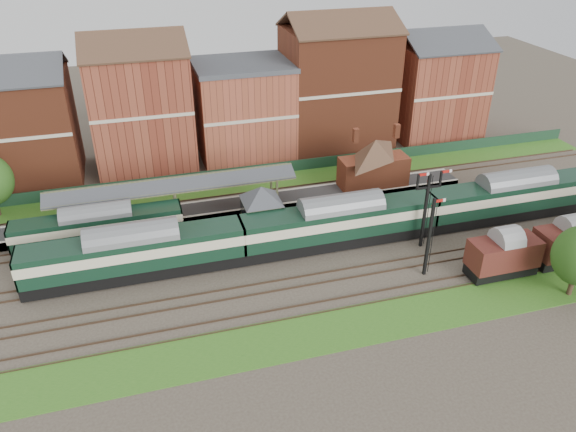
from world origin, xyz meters
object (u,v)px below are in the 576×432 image
object	(u,v)px
signal_box	(262,212)
platform_railcar	(98,227)
goods_van_a	(503,255)
semaphore_bracket	(426,205)
dmu_train	(340,222)

from	to	relation	value
signal_box	platform_railcar	bearing A→B (deg)	168.44
signal_box	goods_van_a	xyz separation A→B (m)	(19.72, -12.25, -0.99)
goods_van_a	semaphore_bracket	bearing A→B (deg)	125.76
signal_box	semaphore_bracket	size ratio (longest dim) A/B	0.73
dmu_train	platform_railcar	size ratio (longest dim) A/B	3.63
signal_box	platform_railcar	world-z (taller)	signal_box
semaphore_bracket	platform_railcar	size ratio (longest dim) A/B	0.50
dmu_train	goods_van_a	distance (m)	15.42
signal_box	semaphore_bracket	bearing A→B (deg)	-20.92
signal_box	dmu_train	size ratio (longest dim) A/B	0.10
signal_box	dmu_train	xyz separation A→B (m)	(7.21, -3.25, -0.53)
signal_box	platform_railcar	xyz separation A→B (m)	(-15.89, 3.25, -0.96)
platform_railcar	signal_box	bearing A→B (deg)	-11.56
semaphore_bracket	dmu_train	distance (m)	8.45
platform_railcar	semaphore_bracket	bearing A→B (deg)	-16.22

